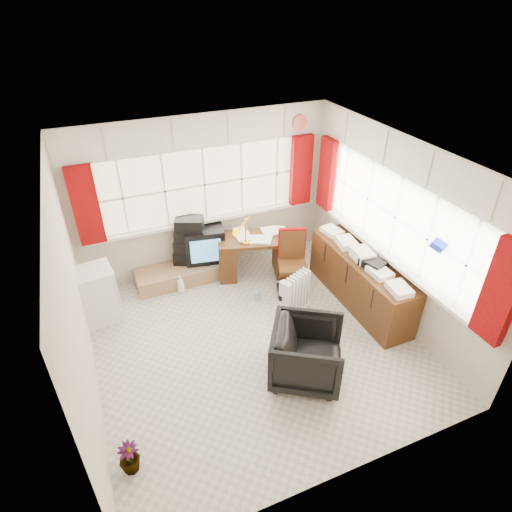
{
  "coord_description": "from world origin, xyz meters",
  "views": [
    {
      "loc": [
        -1.61,
        -3.82,
        4.04
      ],
      "look_at": [
        0.24,
        0.55,
        0.96
      ],
      "focal_mm": 30.0,
      "sensor_mm": 36.0,
      "label": 1
    }
  ],
  "objects_px": {
    "desk": "(255,254)",
    "credenza": "(360,279)",
    "radiator": "(296,298)",
    "task_chair": "(292,259)",
    "crt_tv": "(204,242)",
    "mini_fridge": "(98,294)",
    "office_chair": "(307,353)",
    "tv_bench": "(181,274)",
    "desk_lamp": "(245,225)"
  },
  "relations": [
    {
      "from": "desk",
      "to": "credenza",
      "type": "height_order",
      "value": "credenza"
    },
    {
      "from": "desk",
      "to": "radiator",
      "type": "height_order",
      "value": "desk"
    },
    {
      "from": "task_chair",
      "to": "crt_tv",
      "type": "xyz_separation_m",
      "value": [
        -1.06,
        1.01,
        -0.01
      ]
    },
    {
      "from": "desk",
      "to": "mini_fridge",
      "type": "height_order",
      "value": "mini_fridge"
    },
    {
      "from": "office_chair",
      "to": "crt_tv",
      "type": "distance_m",
      "value": 2.68
    },
    {
      "from": "office_chair",
      "to": "mini_fridge",
      "type": "xyz_separation_m",
      "value": [
        -2.13,
        2.07,
        0.03
      ]
    },
    {
      "from": "task_chair",
      "to": "mini_fridge",
      "type": "distance_m",
      "value": 2.79
    },
    {
      "from": "radiator",
      "to": "task_chair",
      "type": "bearing_deg",
      "value": 69.27
    },
    {
      "from": "task_chair",
      "to": "tv_bench",
      "type": "height_order",
      "value": "task_chair"
    },
    {
      "from": "task_chair",
      "to": "mini_fridge",
      "type": "height_order",
      "value": "task_chair"
    },
    {
      "from": "desk",
      "to": "radiator",
      "type": "xyz_separation_m",
      "value": [
        0.13,
        -1.15,
        -0.1
      ]
    },
    {
      "from": "radiator",
      "to": "tv_bench",
      "type": "relative_size",
      "value": 0.48
    },
    {
      "from": "office_chair",
      "to": "radiator",
      "type": "relative_size",
      "value": 1.23
    },
    {
      "from": "desk_lamp",
      "to": "crt_tv",
      "type": "distance_m",
      "value": 0.86
    },
    {
      "from": "tv_bench",
      "to": "task_chair",
      "type": "bearing_deg",
      "value": -29.55
    },
    {
      "from": "desk_lamp",
      "to": "radiator",
      "type": "height_order",
      "value": "desk_lamp"
    },
    {
      "from": "desk",
      "to": "desk_lamp",
      "type": "xyz_separation_m",
      "value": [
        -0.2,
        -0.1,
        0.61
      ]
    },
    {
      "from": "desk_lamp",
      "to": "office_chair",
      "type": "distance_m",
      "value": 2.22
    },
    {
      "from": "desk_lamp",
      "to": "tv_bench",
      "type": "xyz_separation_m",
      "value": [
        -0.96,
        0.36,
        -0.86
      ]
    },
    {
      "from": "mini_fridge",
      "to": "tv_bench",
      "type": "bearing_deg",
      "value": 18.54
    },
    {
      "from": "crt_tv",
      "to": "mini_fridge",
      "type": "relative_size",
      "value": 0.88
    },
    {
      "from": "radiator",
      "to": "mini_fridge",
      "type": "relative_size",
      "value": 0.84
    },
    {
      "from": "desk",
      "to": "office_chair",
      "type": "xyz_separation_m",
      "value": [
        -0.28,
        -2.23,
        -0.0
      ]
    },
    {
      "from": "desk_lamp",
      "to": "credenza",
      "type": "bearing_deg",
      "value": -41.41
    },
    {
      "from": "desk_lamp",
      "to": "credenza",
      "type": "distance_m",
      "value": 1.85
    },
    {
      "from": "crt_tv",
      "to": "radiator",
      "type": "bearing_deg",
      "value": -61.62
    },
    {
      "from": "desk_lamp",
      "to": "office_chair",
      "type": "xyz_separation_m",
      "value": [
        -0.08,
        -2.13,
        -0.61
      ]
    },
    {
      "from": "desk",
      "to": "credenza",
      "type": "distance_m",
      "value": 1.68
    },
    {
      "from": "tv_bench",
      "to": "mini_fridge",
      "type": "distance_m",
      "value": 1.35
    },
    {
      "from": "desk",
      "to": "task_chair",
      "type": "relative_size",
      "value": 1.27
    },
    {
      "from": "office_chair",
      "to": "mini_fridge",
      "type": "relative_size",
      "value": 1.02
    },
    {
      "from": "credenza",
      "to": "desk",
      "type": "bearing_deg",
      "value": 131.69
    },
    {
      "from": "office_chair",
      "to": "radiator",
      "type": "xyz_separation_m",
      "value": [
        0.41,
        1.07,
        -0.1
      ]
    },
    {
      "from": "desk",
      "to": "tv_bench",
      "type": "xyz_separation_m",
      "value": [
        -1.16,
        0.26,
        -0.25
      ]
    },
    {
      "from": "desk",
      "to": "mini_fridge",
      "type": "bearing_deg",
      "value": -176.32
    },
    {
      "from": "desk",
      "to": "tv_bench",
      "type": "relative_size",
      "value": 0.91
    },
    {
      "from": "desk",
      "to": "crt_tv",
      "type": "height_order",
      "value": "crt_tv"
    },
    {
      "from": "desk",
      "to": "desk_lamp",
      "type": "relative_size",
      "value": 2.82
    },
    {
      "from": "radiator",
      "to": "credenza",
      "type": "height_order",
      "value": "credenza"
    },
    {
      "from": "office_chair",
      "to": "mini_fridge",
      "type": "bearing_deg",
      "value": 78.05
    },
    {
      "from": "tv_bench",
      "to": "crt_tv",
      "type": "xyz_separation_m",
      "value": [
        0.44,
        0.15,
        0.4
      ]
    },
    {
      "from": "desk_lamp",
      "to": "office_chair",
      "type": "relative_size",
      "value": 0.55
    },
    {
      "from": "mini_fridge",
      "to": "credenza",
      "type": "bearing_deg",
      "value": -17.33
    },
    {
      "from": "desk",
      "to": "mini_fridge",
      "type": "xyz_separation_m",
      "value": [
        -2.41,
        -0.15,
        0.03
      ]
    },
    {
      "from": "task_chair",
      "to": "credenza",
      "type": "bearing_deg",
      "value": -40.78
    },
    {
      "from": "desk",
      "to": "crt_tv",
      "type": "relative_size",
      "value": 1.82
    },
    {
      "from": "credenza",
      "to": "crt_tv",
      "type": "relative_size",
      "value": 2.84
    },
    {
      "from": "office_chair",
      "to": "mini_fridge",
      "type": "height_order",
      "value": "mini_fridge"
    },
    {
      "from": "tv_bench",
      "to": "crt_tv",
      "type": "distance_m",
      "value": 0.62
    },
    {
      "from": "office_chair",
      "to": "credenza",
      "type": "xyz_separation_m",
      "value": [
        1.4,
        0.97,
        0.02
      ]
    }
  ]
}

